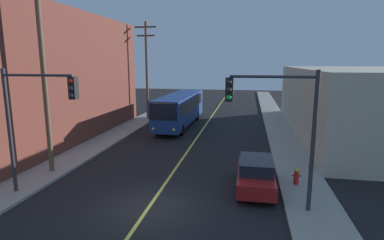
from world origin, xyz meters
TOP-DOWN VIEW (x-y plane):
  - ground_plane at (0.00, 0.00)m, footprint 120.00×120.00m
  - sidewalk_left at (-7.25, 10.00)m, footprint 2.50×90.00m
  - sidewalk_right at (7.25, 10.00)m, footprint 2.50×90.00m
  - lane_stripe_center at (0.00, 15.00)m, footprint 0.16×60.00m
  - building_left_brick at (-13.49, 9.88)m, footprint 10.00×22.68m
  - building_right_warehouse at (14.50, 16.96)m, footprint 12.00×23.53m
  - city_bus at (-2.53, 17.94)m, footprint 2.77×12.20m
  - parked_car_red at (4.75, 2.90)m, footprint 1.83×4.40m
  - utility_pole_near at (-7.01, 3.17)m, footprint 2.40×0.28m
  - utility_pole_mid at (-6.85, 20.54)m, footprint 2.40×0.28m
  - traffic_signal_left_corner at (-5.41, 0.19)m, footprint 3.75×0.48m
  - traffic_signal_right_corner at (5.41, 0.67)m, footprint 3.75×0.48m
  - fire_hydrant at (6.85, 3.61)m, footprint 0.44×0.26m

SIDE VIEW (x-z plane):
  - ground_plane at x=0.00m, z-range 0.00..0.00m
  - lane_stripe_center at x=0.00m, z-range 0.00..0.01m
  - sidewalk_left at x=-7.25m, z-range 0.00..0.15m
  - sidewalk_right at x=7.25m, z-range 0.00..0.15m
  - fire_hydrant at x=6.85m, z-range 0.16..1.00m
  - parked_car_red at x=4.75m, z-range 0.03..1.65m
  - city_bus at x=-2.53m, z-range 0.22..3.42m
  - building_right_warehouse at x=14.50m, z-range 0.00..5.89m
  - traffic_signal_left_corner at x=-5.41m, z-range 1.30..7.30m
  - traffic_signal_right_corner at x=5.41m, z-range 1.30..7.30m
  - building_left_brick at x=-13.49m, z-range 0.00..10.35m
  - utility_pole_mid at x=-6.85m, z-range 0.66..11.23m
  - utility_pole_near at x=-7.01m, z-range 0.68..12.19m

